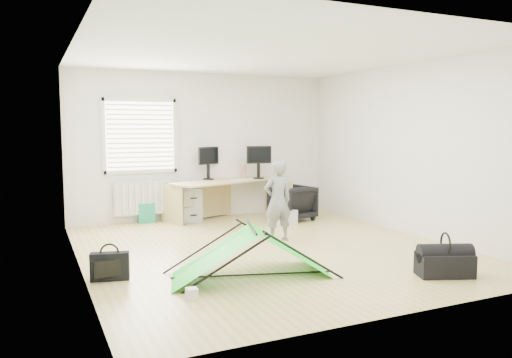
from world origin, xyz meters
name	(u,v)px	position (x,y,z in m)	size (l,w,h in m)	color
ground	(268,249)	(0.00, 0.00, 0.00)	(5.50, 5.50, 0.00)	tan
back_wall	(204,146)	(0.00, 2.75, 1.35)	(5.00, 0.02, 2.70)	silver
window	(140,136)	(-1.20, 2.71, 1.55)	(1.20, 0.06, 1.20)	silver
radiator	(142,198)	(-1.20, 2.67, 0.45)	(1.00, 0.12, 0.60)	silver
desk	(227,200)	(0.30, 2.36, 0.36)	(2.14, 0.68, 0.73)	tan
filing_cabinet	(189,204)	(-0.41, 2.43, 0.31)	(0.40, 0.53, 0.62)	gray
monitor_left	(208,168)	(0.03, 2.61, 0.95)	(0.47, 0.10, 0.45)	black
monitor_right	(259,167)	(0.95, 2.36, 0.96)	(0.48, 0.10, 0.46)	black
keyboard	(242,180)	(0.54, 2.22, 0.74)	(0.44, 0.15, 0.02)	beige
thermos	(244,172)	(0.73, 2.55, 0.86)	(0.07, 0.07, 0.26)	#C46D70
office_chair	(292,203)	(1.35, 1.77, 0.32)	(0.68, 0.70, 0.64)	black
person	(278,200)	(0.35, 0.39, 0.61)	(0.45, 0.29, 1.23)	slate
kite	(251,252)	(-0.73, -1.09, 0.29)	(1.85, 0.81, 0.57)	#14D31F
storage_crate	(283,218)	(1.00, 1.46, 0.12)	(0.45, 0.31, 0.25)	silver
tote_bag	(146,213)	(-1.14, 2.64, 0.17)	(0.29, 0.13, 0.35)	#1E966E
laptop_bag	(110,266)	(-2.24, -0.57, 0.16)	(0.42, 0.13, 0.32)	black
white_box	(192,294)	(-1.59, -1.54, 0.05)	(0.11, 0.11, 0.11)	silver
duffel_bag	(445,265)	(1.28, -2.01, 0.13)	(0.61, 0.31, 0.27)	black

